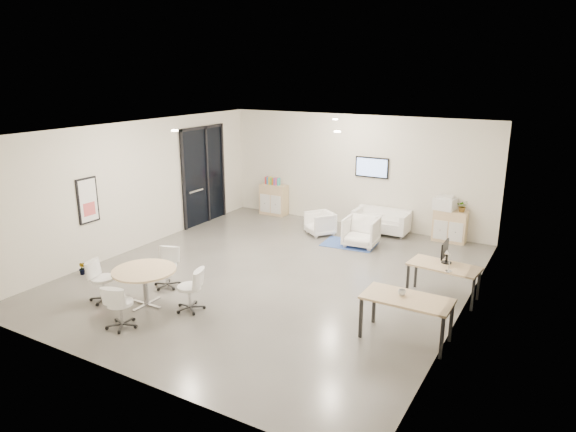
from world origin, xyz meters
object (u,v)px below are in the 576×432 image
at_px(loveseat, 382,222).
at_px(desk_front, 407,302).
at_px(round_table, 144,274).
at_px(armchair_left, 320,222).
at_px(sideboard_left, 274,200).
at_px(armchair_right, 361,230).
at_px(sideboard_right, 450,226).
at_px(desk_rear, 444,269).

bearing_deg(loveseat, desk_front, -67.03).
height_order(loveseat, round_table, round_table).
bearing_deg(armchair_left, round_table, -62.82).
xyz_separation_m(sideboard_left, armchair_right, (3.55, -1.51, -0.05)).
xyz_separation_m(sideboard_right, armchair_left, (-3.24, -1.17, -0.07)).
bearing_deg(desk_front, armchair_left, 130.73).
distance_m(desk_rear, round_table, 5.81).
bearing_deg(armchair_left, loveseat, 72.21).
distance_m(loveseat, armchair_right, 1.37).
bearing_deg(round_table, desk_front, 14.21).
bearing_deg(sideboard_left, armchair_right, -23.02).
height_order(desk_rear, desk_front, desk_front).
relative_size(armchair_left, desk_front, 0.48).
height_order(desk_rear, round_table, round_table).
bearing_deg(desk_rear, armchair_left, 153.35).
distance_m(loveseat, desk_rear, 4.37).
distance_m(sideboard_right, armchair_left, 3.45).
bearing_deg(desk_rear, round_table, -141.34).
bearing_deg(sideboard_left, armchair_left, -27.75).
bearing_deg(armchair_right, sideboard_right, 34.20).
distance_m(armchair_right, round_table, 5.79).
distance_m(sideboard_left, loveseat, 3.62).
bearing_deg(armchair_right, loveseat, 82.91).
relative_size(armchair_right, round_table, 0.70).
distance_m(sideboard_left, armchair_left, 2.49).
height_order(loveseat, armchair_right, armchair_right).
bearing_deg(armchair_right, armchair_left, 160.82).
height_order(armchair_right, round_table, armchair_right).
bearing_deg(sideboard_right, desk_rear, -79.00).
height_order(sideboard_left, armchair_left, sideboard_left).
relative_size(armchair_left, round_table, 0.58).
bearing_deg(sideboard_right, armchair_right, -141.21).
height_order(sideboard_left, desk_front, sideboard_left).
bearing_deg(sideboard_left, sideboard_right, 0.13).
height_order(desk_front, round_table, desk_front).
xyz_separation_m(armchair_left, desk_front, (3.82, -4.47, 0.33)).
height_order(sideboard_left, armchair_right, sideboard_left).
relative_size(loveseat, armchair_right, 1.81).
bearing_deg(sideboard_right, armchair_left, -160.19).
distance_m(loveseat, round_table, 7.09).
bearing_deg(round_table, desk_rear, 32.86).
bearing_deg(sideboard_left, desk_front, -43.11).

